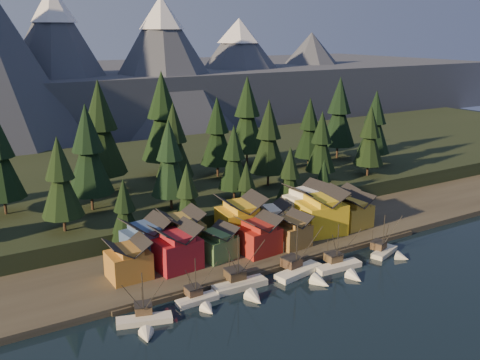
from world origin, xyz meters
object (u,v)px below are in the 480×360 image
boat_2 (243,280)px  boat_5 (388,247)px  boat_0 (145,316)px  house_front_0 (128,258)px  boat_4 (342,263)px  house_front_1 (176,246)px  house_back_0 (146,239)px  house_back_1 (182,231)px  boat_3 (304,267)px  boat_1 (199,295)px

boat_2 → boat_5: size_ratio=1.20×
boat_5 → boat_0: bearing=160.6°
boat_2 → house_front_0: 24.24m
boat_4 → house_front_1: 36.65m
boat_5 → house_back_0: house_back_0 is taller
boat_2 → house_back_1: size_ratio=1.30×
house_front_1 → house_back_0: (-4.29, 6.53, 0.20)m
boat_0 → house_front_1: bearing=67.1°
boat_4 → boat_5: 15.17m
boat_0 → boat_2: 22.31m
boat_2 → house_front_1: bearing=121.7°
boat_3 → boat_4: size_ratio=1.08×
house_front_0 → house_front_1: house_front_1 is taller
house_front_0 → house_back_1: (15.13, 6.36, 0.93)m
boat_5 → house_front_1: size_ratio=1.09×
boat_2 → boat_5: 38.77m
boat_1 → boat_2: 10.15m
boat_0 → boat_4: boat_4 is taller
boat_2 → house_front_0: boat_2 is taller
house_front_0 → house_back_0: 8.73m
boat_4 → house_front_0: 46.28m
boat_1 → house_back_0: house_back_0 is taller
house_front_1 → house_back_1: size_ratio=0.99×
house_front_1 → house_back_1: (4.54, 6.90, 0.27)m
boat_3 → house_front_0: 37.16m
boat_4 → boat_2: bearing=175.9°
boat_1 → house_back_1: (6.46, 21.64, 4.85)m
boat_3 → boat_5: boat_3 is taller
boat_1 → house_front_0: bearing=118.3°
boat_5 → house_back_1: size_ratio=1.08×
boat_3 → house_back_0: (-27.03, 22.03, 4.39)m
house_back_0 → house_back_1: house_back_1 is taller
boat_5 → house_front_0: (-57.50, 17.32, 3.69)m
house_front_0 → boat_5: bearing=-17.4°
boat_0 → house_back_0: bearing=84.4°
boat_1 → house_back_1: bearing=72.1°
house_front_1 → house_back_1: bearing=51.3°
house_back_0 → boat_3: bearing=-46.2°
boat_3 → house_front_1: (-22.74, 15.51, 4.19)m
boat_2 → house_back_0: bearing=122.9°
boat_5 → house_back_0: bearing=136.2°
boat_1 → house_back_0: (-2.37, 21.26, 4.78)m
house_front_0 → house_back_0: bearing=42.9°
boat_0 → boat_5: (60.87, -0.06, 0.23)m
boat_1 → boat_2: (10.14, 0.39, 0.40)m
boat_5 → house_back_1: 48.76m
house_front_1 → boat_0: bearing=-135.2°
boat_3 → house_front_0: size_ratio=1.58×
boat_3 → house_back_1: (-18.20, 22.41, 4.45)m
house_front_0 → boat_2: bearing=-39.0°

